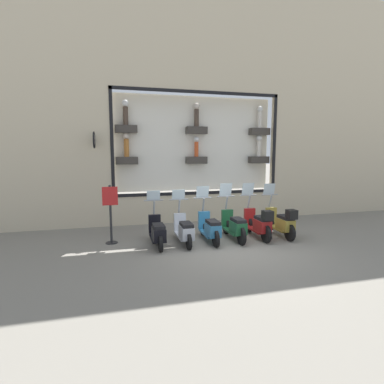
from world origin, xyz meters
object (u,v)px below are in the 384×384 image
(scooter_olive_0, at_px, (282,222))
(shop_sign_post, at_px, (111,212))
(scooter_red_1, at_px, (259,223))
(scooter_green_2, at_px, (234,226))
(scooter_silver_4, at_px, (184,230))
(scooter_teal_3, at_px, (210,228))
(scooter_black_5, at_px, (157,232))

(scooter_olive_0, relative_size, shop_sign_post, 1.02)
(scooter_red_1, height_order, scooter_green_2, scooter_green_2)
(scooter_silver_4, distance_m, shop_sign_post, 2.27)
(scooter_olive_0, bearing_deg, scooter_red_1, 89.71)
(scooter_red_1, bearing_deg, scooter_olive_0, -90.29)
(scooter_teal_3, bearing_deg, scooter_red_1, -91.84)
(scooter_green_2, distance_m, scooter_silver_4, 1.61)
(shop_sign_post, bearing_deg, scooter_teal_3, -101.44)
(scooter_silver_4, bearing_deg, scooter_red_1, -91.08)
(scooter_olive_0, xyz_separation_m, scooter_silver_4, (0.05, 3.23, -0.07))
(scooter_silver_4, height_order, shop_sign_post, shop_sign_post)
(scooter_teal_3, bearing_deg, scooter_olive_0, -91.33)
(scooter_teal_3, height_order, scooter_silver_4, scooter_teal_3)
(scooter_red_1, height_order, scooter_silver_4, scooter_red_1)
(scooter_silver_4, relative_size, scooter_black_5, 1.00)
(scooter_green_2, distance_m, scooter_teal_3, 0.81)
(scooter_red_1, height_order, scooter_teal_3, scooter_red_1)
(scooter_green_2, bearing_deg, scooter_teal_3, 90.37)
(scooter_green_2, height_order, shop_sign_post, shop_sign_post)
(scooter_black_5, bearing_deg, scooter_red_1, -90.81)
(scooter_olive_0, bearing_deg, shop_sign_post, 83.08)
(scooter_teal_3, distance_m, scooter_black_5, 1.61)
(scooter_silver_4, bearing_deg, shop_sign_post, 74.24)
(scooter_olive_0, xyz_separation_m, scooter_teal_3, (0.06, 2.42, -0.05))
(scooter_olive_0, xyz_separation_m, shop_sign_post, (0.65, 5.35, 0.48))
(scooter_green_2, relative_size, scooter_teal_3, 1.00)
(scooter_teal_3, height_order, scooter_black_5, scooter_teal_3)
(scooter_black_5, height_order, shop_sign_post, shop_sign_post)
(scooter_teal_3, height_order, shop_sign_post, shop_sign_post)
(scooter_green_2, relative_size, scooter_black_5, 1.01)
(scooter_olive_0, height_order, scooter_silver_4, scooter_olive_0)
(scooter_olive_0, height_order, scooter_red_1, scooter_red_1)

